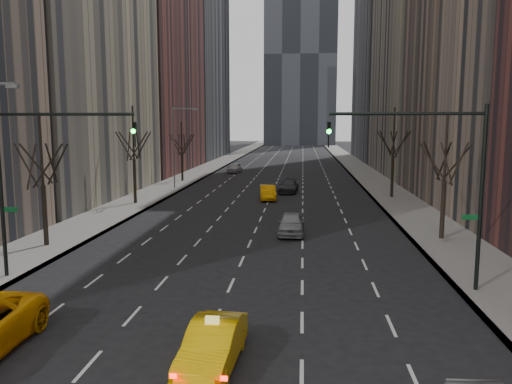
# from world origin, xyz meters

# --- Properties ---
(sidewalk_left) EXTENTS (4.50, 320.00, 0.15)m
(sidewalk_left) POSITION_xyz_m (-12.25, 70.00, 0.07)
(sidewalk_left) COLOR slate
(sidewalk_left) RESTS_ON ground
(sidewalk_right) EXTENTS (4.50, 320.00, 0.15)m
(sidewalk_right) POSITION_xyz_m (12.25, 70.00, 0.07)
(sidewalk_right) COLOR slate
(sidewalk_right) RESTS_ON ground
(bld_left_far) EXTENTS (14.00, 28.00, 44.00)m
(bld_left_far) POSITION_xyz_m (-21.50, 66.00, 22.00)
(bld_left_far) COLOR brown
(bld_left_far) RESTS_ON ground
(bld_left_deep) EXTENTS (14.00, 30.00, 60.00)m
(bld_left_deep) POSITION_xyz_m (-21.50, 96.00, 30.00)
(bld_left_deep) COLOR #5C5C61
(bld_left_deep) RESTS_ON ground
(bld_right_deep) EXTENTS (14.00, 30.00, 58.00)m
(bld_right_deep) POSITION_xyz_m (21.50, 95.00, 29.00)
(bld_right_deep) COLOR #5C5C61
(bld_right_deep) RESTS_ON ground
(tree_lw_b) EXTENTS (3.36, 3.50, 7.82)m
(tree_lw_b) POSITION_xyz_m (-12.00, 18.00, 3.72)
(tree_lw_b) COLOR black
(tree_lw_b) RESTS_ON ground
(tree_lw_c) EXTENTS (3.36, 3.50, 8.74)m
(tree_lw_c) POSITION_xyz_m (-12.00, 34.00, 4.04)
(tree_lw_c) COLOR black
(tree_lw_c) RESTS_ON ground
(tree_lw_d) EXTENTS (3.36, 3.50, 7.36)m
(tree_lw_d) POSITION_xyz_m (-12.00, 52.00, 3.56)
(tree_lw_d) COLOR black
(tree_lw_d) RESTS_ON ground
(tree_rw_b) EXTENTS (3.36, 3.50, 7.82)m
(tree_rw_b) POSITION_xyz_m (12.00, 22.00, 3.72)
(tree_rw_b) COLOR black
(tree_rw_b) RESTS_ON ground
(tree_rw_c) EXTENTS (3.36, 3.50, 8.74)m
(tree_rw_c) POSITION_xyz_m (12.00, 40.00, 4.04)
(tree_rw_c) COLOR black
(tree_rw_c) RESTS_ON ground
(traffic_mast_left) EXTENTS (6.69, 0.39, 8.00)m
(traffic_mast_left) POSITION_xyz_m (-9.11, 12.00, 5.49)
(traffic_mast_left) COLOR black
(traffic_mast_left) RESTS_ON ground
(traffic_mast_right) EXTENTS (6.69, 0.39, 8.00)m
(traffic_mast_right) POSITION_xyz_m (9.11, 12.00, 5.49)
(traffic_mast_right) COLOR black
(traffic_mast_right) RESTS_ON ground
(streetlight_far) EXTENTS (2.83, 0.22, 9.00)m
(streetlight_far) POSITION_xyz_m (-10.84, 45.00, 5.62)
(streetlight_far) COLOR slate
(streetlight_far) RESTS_ON ground
(taxi_sedan) EXTENTS (1.72, 4.24, 1.37)m
(taxi_sedan) POSITION_xyz_m (0.55, 4.32, 0.69)
(taxi_sedan) COLOR #EEB505
(taxi_sedan) RESTS_ON ground
(silver_sedan_ahead) EXTENTS (1.76, 4.26, 1.44)m
(silver_sedan_ahead) POSITION_xyz_m (2.49, 22.94, 0.72)
(silver_sedan_ahead) COLOR #93959A
(silver_sedan_ahead) RESTS_ON ground
(far_taxi) EXTENTS (1.89, 4.34, 1.39)m
(far_taxi) POSITION_xyz_m (-0.12, 37.98, 0.69)
(far_taxi) COLOR #FF9E05
(far_taxi) RESTS_ON ground
(far_suv_grey) EXTENTS (2.28, 4.87, 1.38)m
(far_suv_grey) POSITION_xyz_m (1.72, 43.24, 0.69)
(far_suv_grey) COLOR #2B2A2F
(far_suv_grey) RESTS_ON ground
(far_car_white) EXTENTS (2.17, 4.38, 1.44)m
(far_car_white) POSITION_xyz_m (-6.99, 64.51, 0.72)
(far_car_white) COLOR silver
(far_car_white) RESTS_ON ground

